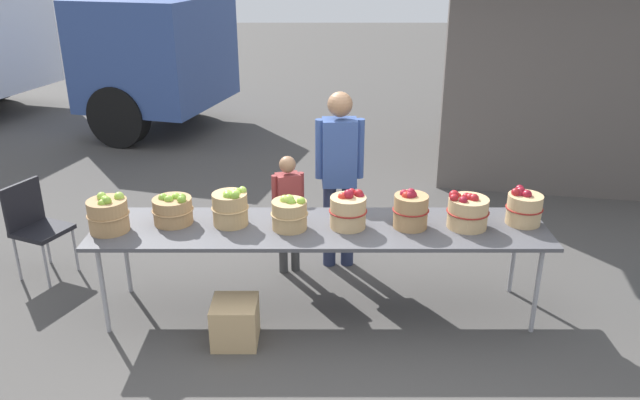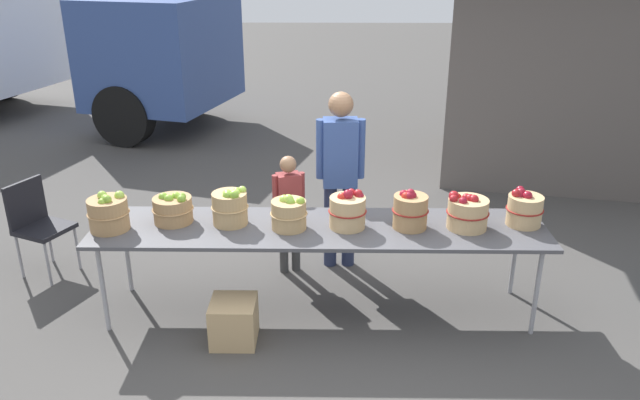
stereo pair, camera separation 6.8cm
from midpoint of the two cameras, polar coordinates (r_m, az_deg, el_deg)
name	(u,v)px [view 1 (the left image)]	position (r m, az deg, el deg)	size (l,w,h in m)	color
ground_plane	(320,310)	(5.19, -0.38, -9.98)	(40.00, 40.00, 0.00)	#474442
market_table	(320,230)	(4.85, -0.40, -2.79)	(3.50, 0.76, 0.75)	#4C4C51
apple_basket_green_0	(108,214)	(4.99, -19.08, -1.24)	(0.32, 0.32, 0.30)	#A87F51
apple_basket_green_1	(173,210)	(5.00, -13.63, -0.86)	(0.32, 0.32, 0.26)	#A87F51
apple_basket_green_2	(231,207)	(4.88, -8.54, -0.67)	(0.29, 0.29, 0.31)	tan
apple_basket_green_3	(289,213)	(4.77, -3.21, -1.19)	(0.29, 0.29, 0.28)	tan
apple_basket_red_0	(348,210)	(4.79, 2.18, -0.92)	(0.30, 0.30, 0.31)	tan
apple_basket_red_1	(410,209)	(4.82, 7.83, -0.86)	(0.28, 0.28, 0.32)	#A87F51
apple_basket_red_2	(467,211)	(4.90, 12.87, -1.02)	(0.33, 0.33, 0.29)	tan
apple_basket_red_3	(524,207)	(5.08, 17.70, -0.63)	(0.29, 0.29, 0.29)	tan
vendor_adult	(339,167)	(5.50, 1.41, 3.01)	(0.43, 0.23, 1.63)	#262D4C
child_customer	(288,205)	(5.50, -3.26, -0.49)	(0.28, 0.20, 1.10)	#3F3F3F
food_kiosk	(565,61)	(8.73, 21.20, 11.69)	(3.98, 3.51, 2.74)	#59514C
folding_chair	(35,222)	(6.06, -24.79, -1.84)	(0.53, 0.53, 0.86)	black
produce_crate	(235,322)	(4.79, -8.15, -10.93)	(0.34, 0.34, 0.34)	tan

